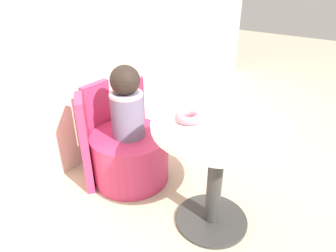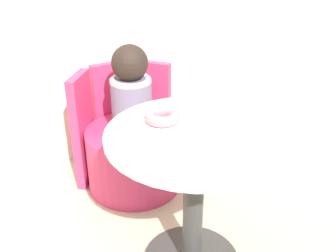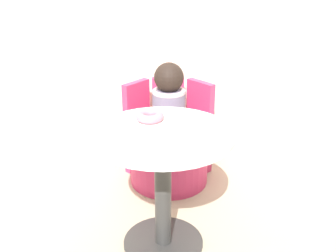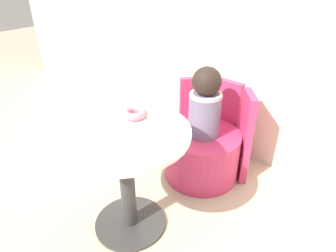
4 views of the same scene
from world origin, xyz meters
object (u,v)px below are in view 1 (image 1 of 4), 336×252
at_px(tub_chair, 130,157).
at_px(donut, 189,117).
at_px(round_table, 217,155).
at_px(child_figure, 127,103).

height_order(tub_chair, donut, donut).
distance_m(round_table, tub_chair, 0.75).
distance_m(tub_chair, child_figure, 0.42).
xyz_separation_m(tub_chair, donut, (-0.11, -0.54, 0.52)).
bearing_deg(donut, round_table, -65.76).
height_order(round_table, donut, donut).
xyz_separation_m(round_table, donut, (-0.07, 0.15, 0.22)).
bearing_deg(round_table, tub_chair, 86.22).
relative_size(round_table, donut, 4.87).
relative_size(tub_chair, donut, 3.70).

